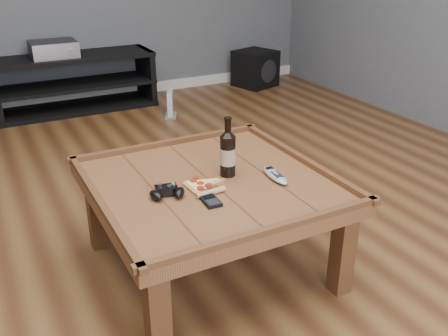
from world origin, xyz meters
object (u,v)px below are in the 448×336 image
game_console (170,105)px  game_controller (167,192)px  smartphone (210,200)px  subwoofer (255,69)px  media_console (75,83)px  av_receiver (54,49)px  coffee_table (210,193)px  beer_bottle (228,152)px  remote_control (275,175)px  pizza_slice (202,186)px

game_console → game_controller: bearing=-87.4°
smartphone → subwoofer: size_ratio=0.25×
media_console → game_controller: 2.82m
subwoofer → av_receiver: bearing=162.0°
coffee_table → beer_bottle: (0.10, 0.02, 0.17)m
media_console → remote_control: media_console is taller
coffee_table → pizza_slice: size_ratio=4.17×
beer_bottle → pizza_slice: beer_bottle is taller
coffee_table → game_controller: 0.24m
av_receiver → game_console: 1.11m
game_console → av_receiver: bearing=170.2°
beer_bottle → subwoofer: 3.25m
pizza_slice → game_console: 2.37m
remote_control → subwoofer: remote_control is taller
coffee_table → smartphone: size_ratio=8.87×
smartphone → coffee_table: bearing=66.9°
beer_bottle → game_console: (0.58, 2.16, -0.46)m
pizza_slice → beer_bottle: bearing=18.2°
subwoofer → game_console: size_ratio=2.08×
game_controller → av_receiver: size_ratio=0.42×
coffee_table → subwoofer: bearing=55.4°
media_console → pizza_slice: 2.80m
media_console → av_receiver: size_ratio=3.65×
game_controller → pizza_slice: (0.16, 0.01, -0.01)m
game_controller → av_receiver: bearing=101.0°
subwoofer → pizza_slice: bearing=-142.1°
coffee_table → subwoofer: (1.87, 2.71, -0.21)m
pizza_slice → remote_control: size_ratio=1.22×
game_controller → remote_control: 0.49m
smartphone → game_console: smartphone is taller
remote_control → subwoofer: bearing=65.3°
av_receiver → subwoofer: av_receiver is taller
game_console → remote_control: bearing=-75.6°
beer_bottle → game_console: size_ratio=1.22×
smartphone → pizza_slice: bearing=82.3°
pizza_slice → av_receiver: (-0.08, 2.79, 0.11)m
game_console → pizza_slice: bearing=-83.8°
media_console → pizza_slice: media_console is taller
media_console → smartphone: bearing=-91.7°
beer_bottle → remote_control: 0.23m
media_console → remote_control: (0.27, -2.86, 0.22)m
remote_control → game_console: 2.35m
coffee_table → smartphone: 0.21m
coffee_table → game_console: (0.68, 2.18, -0.29)m
subwoofer → coffee_table: bearing=-141.7°
coffee_table → beer_bottle: bearing=11.1°
media_console → subwoofer: bearing=-1.1°
pizza_slice → av_receiver: size_ratio=0.64×
media_console → av_receiver: 0.35m
game_controller → smartphone: game_controller is taller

